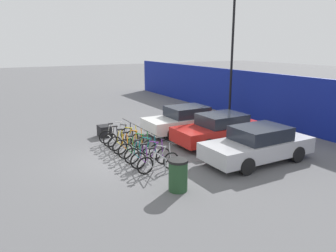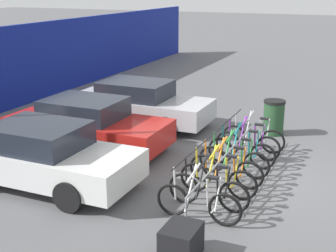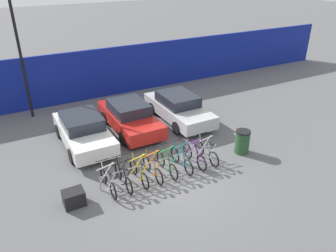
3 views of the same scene
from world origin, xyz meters
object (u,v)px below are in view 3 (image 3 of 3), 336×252
at_px(bicycle_green, 167,164).
at_px(car_silver, 178,107).
at_px(bicycle_silver, 206,152).
at_px(lamp_post, 17,35).
at_px(bike_rack, 159,161).
at_px(bicycle_orange, 153,168).
at_px(car_white, 83,130).
at_px(bicycle_black, 123,177).
at_px(car_red, 130,116).
at_px(bicycle_white, 108,182).
at_px(bicycle_teal, 182,160).
at_px(bicycle_purple, 194,156).
at_px(cargo_crate, 74,198).
at_px(bicycle_yellow, 139,173).
at_px(trash_bin, 242,142).

relative_size(bicycle_green, car_silver, 0.38).
bearing_deg(bicycle_silver, lamp_post, 125.70).
xyz_separation_m(bike_rack, bicycle_orange, (-0.35, -0.15, -0.12)).
relative_size(bike_rack, bicycle_orange, 2.78).
bearing_deg(car_white, bicycle_black, -83.81).
relative_size(bicycle_black, bicycle_orange, 1.00).
distance_m(bike_rack, car_white, 4.06).
bearing_deg(car_red, bicycle_white, -121.83).
bearing_deg(lamp_post, bicycle_teal, -60.80).
height_order(bicycle_black, bicycle_green, same).
distance_m(bicycle_purple, cargo_crate, 4.90).
bearing_deg(bike_rack, bicycle_purple, -5.58).
xyz_separation_m(bike_rack, car_silver, (3.05, 3.77, 0.19)).
xyz_separation_m(bicycle_orange, bicycle_teal, (1.27, 0.00, 0.00)).
relative_size(bicycle_silver, cargo_crate, 2.44).
xyz_separation_m(car_white, cargo_crate, (-1.44, -3.89, -0.42)).
distance_m(bicycle_yellow, cargo_crate, 2.47).
bearing_deg(bicycle_purple, bicycle_black, 179.98).
bearing_deg(bicycle_green, cargo_crate, -177.69).
distance_m(bicycle_white, car_silver, 6.49).
bearing_deg(bicycle_white, lamp_post, 96.80).
distance_m(car_red, lamp_post, 6.58).
height_order(bike_rack, trash_bin, trash_bin).
distance_m(bicycle_yellow, car_red, 4.33).
bearing_deg(bicycle_white, car_red, 54.85).
distance_m(bicycle_teal, cargo_crate, 4.30).
bearing_deg(bike_rack, car_red, 83.64).
relative_size(bicycle_orange, lamp_post, 0.22).
bearing_deg(cargo_crate, bicycle_teal, 2.29).
xyz_separation_m(bicycle_yellow, trash_bin, (4.71, -0.19, 0.14)).
distance_m(bicycle_yellow, bicycle_silver, 3.02).
relative_size(bicycle_white, car_silver, 0.38).
xyz_separation_m(lamp_post, cargo_crate, (0.16, -8.15, -3.95)).
bearing_deg(bicycle_black, bicycle_purple, -3.59).
distance_m(bicycle_orange, cargo_crate, 3.03).
height_order(bicycle_green, bicycle_silver, same).
bearing_deg(bicycle_orange, bicycle_white, -177.85).
relative_size(car_red, lamp_post, 0.56).
xyz_separation_m(bicycle_orange, bicycle_purple, (1.87, 0.00, 0.00)).
relative_size(bicycle_white, car_red, 0.39).
relative_size(bicycle_black, car_white, 0.40).
distance_m(bike_rack, cargo_crate, 3.39).
relative_size(bike_rack, bicycle_teal, 2.78).
height_order(bicycle_purple, trash_bin, bicycle_purple).
relative_size(bicycle_green, cargo_crate, 2.44).
distance_m(lamp_post, trash_bin, 11.59).
xyz_separation_m(bicycle_orange, bicycle_silver, (2.46, 0.00, 0.00)).
relative_size(bicycle_orange, bicycle_silver, 1.00).
xyz_separation_m(bicycle_green, car_silver, (2.79, 3.92, 0.31)).
bearing_deg(car_white, cargo_crate, -110.33).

